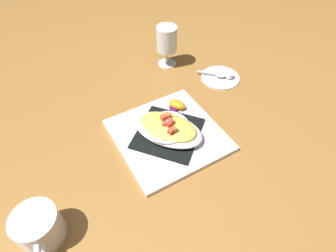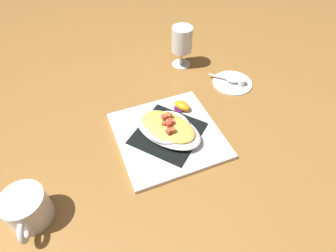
# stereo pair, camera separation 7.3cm
# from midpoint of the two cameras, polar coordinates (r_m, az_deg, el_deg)

# --- Properties ---
(ground_plane) EXTENTS (2.60, 2.60, 0.00)m
(ground_plane) POSITION_cam_midpoint_polar(r_m,az_deg,el_deg) (0.76, -2.74, -2.28)
(ground_plane) COLOR olive
(square_plate) EXTENTS (0.31, 0.31, 0.01)m
(square_plate) POSITION_cam_midpoint_polar(r_m,az_deg,el_deg) (0.76, -2.76, -2.00)
(square_plate) COLOR white
(square_plate) RESTS_ON ground_plane
(folded_napkin) EXTENTS (0.23, 0.23, 0.00)m
(folded_napkin) POSITION_cam_midpoint_polar(r_m,az_deg,el_deg) (0.75, -2.78, -1.59)
(folded_napkin) COLOR black
(folded_napkin) RESTS_ON square_plate
(gratin_dish) EXTENTS (0.22, 0.21, 0.05)m
(gratin_dish) POSITION_cam_midpoint_polar(r_m,az_deg,el_deg) (0.74, -2.83, -0.57)
(gratin_dish) COLOR silver
(gratin_dish) RESTS_ON folded_napkin
(orange_garnish) EXTENTS (0.06, 0.06, 0.02)m
(orange_garnish) POSITION_cam_midpoint_polar(r_m,az_deg,el_deg) (0.82, -0.75, 4.16)
(orange_garnish) COLOR #50125A
(orange_garnish) RESTS_ON square_plate
(coffee_mug) EXTENTS (0.12, 0.09, 0.08)m
(coffee_mug) POSITION_cam_midpoint_polar(r_m,az_deg,el_deg) (0.65, -27.71, -18.21)
(coffee_mug) COLOR white
(coffee_mug) RESTS_ON ground_plane
(stemmed_glass) EXTENTS (0.07, 0.07, 0.14)m
(stemmed_glass) POSITION_cam_midpoint_polar(r_m,az_deg,el_deg) (0.97, -2.50, 16.73)
(stemmed_glass) COLOR white
(stemmed_glass) RESTS_ON ground_plane
(creamer_saucer) EXTENTS (0.13, 0.13, 0.01)m
(creamer_saucer) POSITION_cam_midpoint_polar(r_m,az_deg,el_deg) (0.96, 8.40, 9.72)
(creamer_saucer) COLOR white
(creamer_saucer) RESTS_ON ground_plane
(spoon) EXTENTS (0.07, 0.09, 0.01)m
(spoon) POSITION_cam_midpoint_polar(r_m,az_deg,el_deg) (0.95, 8.22, 10.22)
(spoon) COLOR silver
(spoon) RESTS_ON creamer_saucer
(creamer_cup_0) EXTENTS (0.02, 0.02, 0.02)m
(creamer_cup_0) POSITION_cam_midpoint_polar(r_m,az_deg,el_deg) (0.95, 10.22, 10.01)
(creamer_cup_0) COLOR white
(creamer_cup_0) RESTS_ON creamer_saucer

